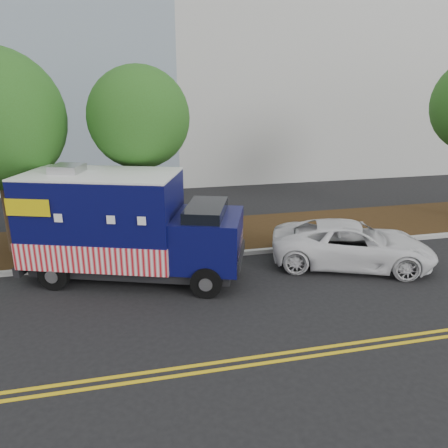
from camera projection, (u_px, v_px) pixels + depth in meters
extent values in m
plane|color=black|center=(168.00, 279.00, 13.31)|extent=(120.00, 120.00, 0.00)
cube|color=#9E9E99|center=(163.00, 260.00, 14.59)|extent=(120.00, 0.18, 0.15)
cube|color=black|center=(158.00, 239.00, 16.53)|extent=(120.00, 4.00, 0.15)
cube|color=gold|center=(191.00, 366.00, 9.18)|extent=(120.00, 0.10, 0.01)
cube|color=gold|center=(193.00, 374.00, 8.95)|extent=(120.00, 0.10, 0.01)
cylinder|color=#38281C|center=(7.00, 206.00, 14.71)|extent=(0.26, 0.26, 3.48)
cylinder|color=#38281C|center=(144.00, 198.00, 15.15)|extent=(0.26, 0.26, 3.80)
sphere|color=#2A5818|center=(139.00, 117.00, 14.31)|extent=(3.35, 3.35, 3.35)
cube|color=#473828|center=(72.00, 228.00, 14.18)|extent=(0.06, 0.06, 2.40)
cube|color=black|center=(137.00, 263.00, 13.34)|extent=(6.24, 3.88, 0.30)
cube|color=#090A40|center=(103.00, 217.00, 13.00)|extent=(4.99, 3.78, 2.53)
cube|color=#B50B15|center=(105.00, 245.00, 13.27)|extent=(5.06, 3.85, 0.79)
cube|color=white|center=(99.00, 174.00, 12.61)|extent=(4.99, 3.78, 0.06)
cube|color=#B7B7BA|center=(67.00, 169.00, 12.67)|extent=(1.08, 1.08, 0.23)
cube|color=#090A40|center=(208.00, 239.00, 12.84)|extent=(2.55, 2.78, 1.48)
cube|color=black|center=(206.00, 216.00, 12.63)|extent=(1.69, 2.29, 0.69)
cube|color=black|center=(241.00, 256.00, 12.88)|extent=(0.79, 2.02, 0.32)
cube|color=black|center=(37.00, 258.00, 13.68)|extent=(0.98, 2.30, 0.30)
cube|color=#B7B7BA|center=(32.00, 213.00, 13.23)|extent=(0.68, 1.80, 2.01)
cube|color=#B7B7BA|center=(127.00, 204.00, 14.14)|extent=(1.80, 0.68, 1.16)
cube|color=yellow|center=(27.00, 208.00, 11.81)|extent=(1.20, 0.45, 0.48)
cube|color=yellow|center=(69.00, 187.00, 14.18)|extent=(1.20, 0.45, 0.48)
cylinder|color=black|center=(207.00, 282.00, 12.07)|extent=(0.93, 0.58, 0.89)
cylinder|color=black|center=(217.00, 254.00, 14.11)|extent=(0.93, 0.58, 0.89)
cylinder|color=black|center=(54.00, 275.00, 12.55)|extent=(0.93, 0.58, 0.89)
cylinder|color=black|center=(85.00, 248.00, 14.59)|extent=(0.93, 0.58, 0.89)
imported|color=white|center=(352.00, 244.00, 14.17)|extent=(5.66, 4.12, 1.43)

